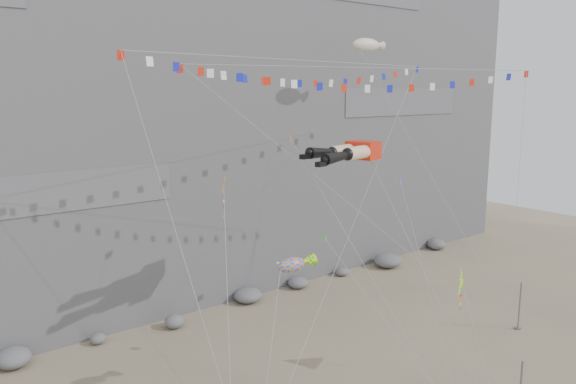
% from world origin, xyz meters
% --- Properties ---
extents(ground, '(120.00, 120.00, 0.00)m').
position_xyz_m(ground, '(0.00, 0.00, 0.00)').
color(ground, '#87765D').
rests_on(ground, ground).
extents(cliff, '(80.00, 28.00, 50.00)m').
position_xyz_m(cliff, '(0.00, 32.00, 25.00)').
color(cliff, slate).
rests_on(cliff, ground).
extents(talus_boulders, '(60.00, 3.00, 1.20)m').
position_xyz_m(talus_boulders, '(0.00, 17.00, 0.60)').
color(talus_boulders, slate).
rests_on(talus_boulders, ground).
extents(anchor_pole_right, '(0.12, 0.12, 4.02)m').
position_xyz_m(anchor_pole_right, '(14.07, -1.69, 2.01)').
color(anchor_pole_right, slate).
rests_on(anchor_pole_right, ground).
extents(legs_kite, '(7.53, 14.31, 19.85)m').
position_xyz_m(legs_kite, '(0.34, 4.57, 14.96)').
color(legs_kite, red).
rests_on(legs_kite, ground).
extents(flag_banner_upper, '(30.45, 13.74, 27.71)m').
position_xyz_m(flag_banner_upper, '(-0.12, 8.46, 21.45)').
color(flag_banner_upper, red).
rests_on(flag_banner_upper, ground).
extents(flag_banner_lower, '(28.32, 9.34, 23.75)m').
position_xyz_m(flag_banner_lower, '(2.99, 4.21, 20.87)').
color(flag_banner_lower, red).
rests_on(flag_banner_lower, ground).
extents(harlequin_kite, '(5.68, 9.01, 16.70)m').
position_xyz_m(harlequin_kite, '(-10.25, 4.21, 13.76)').
color(harlequin_kite, red).
rests_on(harlequin_kite, ground).
extents(fish_windsock, '(7.82, 5.41, 11.75)m').
position_xyz_m(fish_windsock, '(-7.27, 1.48, 8.91)').
color(fish_windsock, orange).
rests_on(fish_windsock, ground).
extents(delta_kite, '(4.02, 5.80, 8.84)m').
position_xyz_m(delta_kite, '(3.67, -3.10, 6.62)').
color(delta_kite, '#FFE90D').
rests_on(delta_kite, ground).
extents(blimp_windsock, '(6.23, 14.82, 27.44)m').
position_xyz_m(blimp_windsock, '(10.33, 12.65, 23.28)').
color(blimp_windsock, beige).
rests_on(blimp_windsock, ground).
extents(small_kite_a, '(1.84, 14.73, 21.31)m').
position_xyz_m(small_kite_a, '(-2.71, 6.78, 15.43)').
color(small_kite_a, orange).
rests_on(small_kite_a, ground).
extents(small_kite_b, '(6.09, 10.43, 16.57)m').
position_xyz_m(small_kite_b, '(6.85, 5.05, 11.85)').
color(small_kite_b, purple).
rests_on(small_kite_b, ground).
extents(small_kite_c, '(1.49, 11.84, 14.61)m').
position_xyz_m(small_kite_c, '(-2.47, 3.46, 9.06)').
color(small_kite_c, green).
rests_on(small_kite_c, ground).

